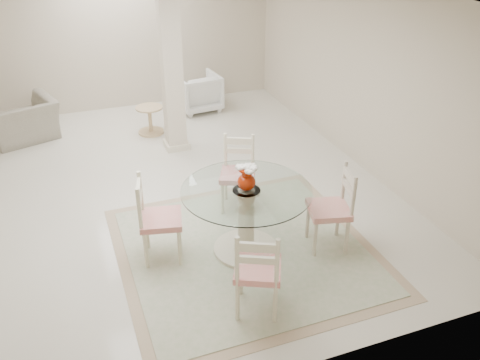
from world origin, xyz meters
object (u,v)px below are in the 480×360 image
object	(u,v)px
dining_chair_east	(336,203)
dining_chair_north	(238,167)
dining_chair_west	(154,213)
side_table	(150,121)
column	(171,67)
recliner_taupe	(22,120)
dining_chair_south	(257,267)
armchair_white	(198,92)
red_vase	(247,177)
dining_table	(246,221)

from	to	relation	value
dining_chair_east	dining_chair_north	world-z (taller)	dining_chair_east
dining_chair_east	dining_chair_west	xyz separation A→B (m)	(-1.98, 0.50, 0.00)
dining_chair_north	side_table	world-z (taller)	dining_chair_north
side_table	dining_chair_north	bearing A→B (deg)	-77.88
column	dining_chair_east	world-z (taller)	column
column	recliner_taupe	distance (m)	2.82
column	recliner_taupe	bearing A→B (deg)	152.80
side_table	dining_chair_south	bearing A→B (deg)	-89.16
recliner_taupe	armchair_white	world-z (taller)	armchair_white
column	dining_chair_east	xyz separation A→B (m)	(1.05, -3.31, -0.76)
red_vase	recliner_taupe	world-z (taller)	red_vase
dining_chair_north	dining_chair_west	bearing A→B (deg)	-124.21
side_table	dining_chair_west	bearing A→B (deg)	-100.54
dining_chair_south	dining_chair_east	bearing A→B (deg)	-124.18
dining_table	dining_chair_west	world-z (taller)	dining_chair_west
red_vase	dining_chair_south	distance (m)	1.10
red_vase	column	bearing A→B (deg)	91.21
dining_table	dining_chair_east	xyz separation A→B (m)	(0.99, -0.25, 0.17)
dining_chair_south	column	bearing A→B (deg)	-67.32
column	dining_table	bearing A→B (deg)	-88.86
dining_table	dining_chair_east	bearing A→B (deg)	-14.29
red_vase	armchair_white	distance (m)	4.67
recliner_taupe	dining_chair_west	bearing A→B (deg)	91.29
armchair_white	side_table	bearing A→B (deg)	29.70
dining_chair_west	side_table	xyz separation A→B (m)	(0.66, 3.53, -0.37)
red_vase	armchair_white	xyz separation A→B (m)	(0.76, 4.56, -0.63)
dining_chair_west	dining_chair_south	xyz separation A→B (m)	(0.73, -1.24, -0.01)
red_vase	dining_chair_west	size ratio (longest dim) A/B	0.27
dining_chair_east	side_table	xyz separation A→B (m)	(-1.33, 4.03, -0.37)
dining_chair_west	dining_chair_south	distance (m)	1.43
column	dining_chair_south	bearing A→B (deg)	-92.90
dining_chair_north	dining_chair_east	bearing A→B (deg)	-34.05
dining_chair_east	dining_chair_west	bearing A→B (deg)	-89.98
dining_chair_east	recliner_taupe	distance (m)	5.66
column	dining_table	world-z (taller)	column
dining_chair_west	armchair_white	size ratio (longest dim) A/B	1.44
column	dining_table	xyz separation A→B (m)	(0.06, -3.06, -0.93)
dining_chair_east	recliner_taupe	xyz separation A→B (m)	(-3.40, 4.52, -0.25)
dining_chair_west	dining_table	bearing A→B (deg)	-91.41
dining_chair_east	dining_chair_west	size ratio (longest dim) A/B	1.00
dining_chair_west	recliner_taupe	size ratio (longest dim) A/B	1.06
side_table	column	bearing A→B (deg)	-69.19
armchair_white	dining_table	bearing A→B (deg)	74.79
dining_table	dining_chair_west	distance (m)	1.04
dining_chair_north	recliner_taupe	xyz separation A→B (m)	(-2.67, 3.28, -0.23)
dining_chair_south	recliner_taupe	bearing A→B (deg)	-42.21
armchair_white	column	bearing A→B (deg)	55.58
recliner_taupe	side_table	size ratio (longest dim) A/B	2.22
dining_chair_north	column	bearing A→B (deg)	124.46
dining_chair_east	armchair_white	bearing A→B (deg)	-163.02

